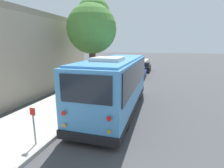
{
  "coord_description": "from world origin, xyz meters",
  "views": [
    {
      "loc": [
        -8.36,
        -2.73,
        3.87
      ],
      "look_at": [
        2.55,
        0.58,
        1.3
      ],
      "focal_mm": 28.0,
      "sensor_mm": 36.0,
      "label": 1
    }
  ],
  "objects_px": {
    "shuttle_bus": "(115,82)",
    "street_tree": "(92,26)",
    "parked_sedan_black": "(144,67)",
    "fire_hydrant": "(113,80)",
    "sign_post_far": "(64,112)",
    "parked_sedan_blue": "(138,73)",
    "sign_post_near": "(34,126)"
  },
  "relations": [
    {
      "from": "sign_post_near",
      "to": "fire_hydrant",
      "type": "distance_m",
      "value": 11.03
    },
    {
      "from": "parked_sedan_blue",
      "to": "street_tree",
      "type": "relative_size",
      "value": 0.57
    },
    {
      "from": "parked_sedan_blue",
      "to": "parked_sedan_black",
      "type": "xyz_separation_m",
      "value": [
        5.53,
        -0.05,
        0.04
      ]
    },
    {
      "from": "parked_sedan_black",
      "to": "sign_post_far",
      "type": "distance_m",
      "value": 19.17
    },
    {
      "from": "sign_post_near",
      "to": "street_tree",
      "type": "bearing_deg",
      "value": 8.7
    },
    {
      "from": "parked_sedan_blue",
      "to": "sign_post_near",
      "type": "relative_size",
      "value": 2.93
    },
    {
      "from": "shuttle_bus",
      "to": "street_tree",
      "type": "distance_m",
      "value": 6.45
    },
    {
      "from": "parked_sedan_black",
      "to": "street_tree",
      "type": "height_order",
      "value": "street_tree"
    },
    {
      "from": "shuttle_bus",
      "to": "parked_sedan_black",
      "type": "height_order",
      "value": "shuttle_bus"
    },
    {
      "from": "shuttle_bus",
      "to": "street_tree",
      "type": "xyz_separation_m",
      "value": [
        4.26,
        3.2,
        3.63
      ]
    },
    {
      "from": "sign_post_near",
      "to": "shuttle_bus",
      "type": "bearing_deg",
      "value": -21.21
    },
    {
      "from": "shuttle_bus",
      "to": "street_tree",
      "type": "height_order",
      "value": "street_tree"
    },
    {
      "from": "parked_sedan_blue",
      "to": "street_tree",
      "type": "bearing_deg",
      "value": 154.85
    },
    {
      "from": "parked_sedan_black",
      "to": "street_tree",
      "type": "relative_size",
      "value": 0.58
    },
    {
      "from": "shuttle_bus",
      "to": "sign_post_far",
      "type": "relative_size",
      "value": 8.01
    },
    {
      "from": "shuttle_bus",
      "to": "sign_post_near",
      "type": "bearing_deg",
      "value": 157.76
    },
    {
      "from": "shuttle_bus",
      "to": "street_tree",
      "type": "relative_size",
      "value": 1.13
    },
    {
      "from": "shuttle_bus",
      "to": "parked_sedan_blue",
      "type": "height_order",
      "value": "shuttle_bus"
    },
    {
      "from": "parked_sedan_blue",
      "to": "sign_post_near",
      "type": "bearing_deg",
      "value": 172.94
    },
    {
      "from": "parked_sedan_black",
      "to": "sign_post_far",
      "type": "bearing_deg",
      "value": 174.24
    },
    {
      "from": "parked_sedan_blue",
      "to": "fire_hydrant",
      "type": "xyz_separation_m",
      "value": [
        -4.62,
        1.74,
        -0.03
      ]
    },
    {
      "from": "sign_post_far",
      "to": "fire_hydrant",
      "type": "relative_size",
      "value": 1.33
    },
    {
      "from": "parked_sedan_black",
      "to": "fire_hydrant",
      "type": "bearing_deg",
      "value": 169.07
    },
    {
      "from": "parked_sedan_blue",
      "to": "sign_post_near",
      "type": "distance_m",
      "value": 15.73
    },
    {
      "from": "street_tree",
      "to": "sign_post_far",
      "type": "distance_m",
      "value": 8.45
    },
    {
      "from": "street_tree",
      "to": "sign_post_near",
      "type": "bearing_deg",
      "value": -171.3
    },
    {
      "from": "street_tree",
      "to": "sign_post_near",
      "type": "xyz_separation_m",
      "value": [
        -8.97,
        -1.37,
        -4.47
      ]
    },
    {
      "from": "sign_post_near",
      "to": "sign_post_far",
      "type": "distance_m",
      "value": 2.08
    },
    {
      "from": "shuttle_bus",
      "to": "sign_post_far",
      "type": "xyz_separation_m",
      "value": [
        -2.64,
        1.83,
        -1.05
      ]
    },
    {
      "from": "parked_sedan_black",
      "to": "parked_sedan_blue",
      "type": "bearing_deg",
      "value": 178.57
    },
    {
      "from": "fire_hydrant",
      "to": "sign_post_far",
      "type": "bearing_deg",
      "value": -178.92
    },
    {
      "from": "street_tree",
      "to": "parked_sedan_blue",
      "type": "bearing_deg",
      "value": -23.84
    }
  ]
}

